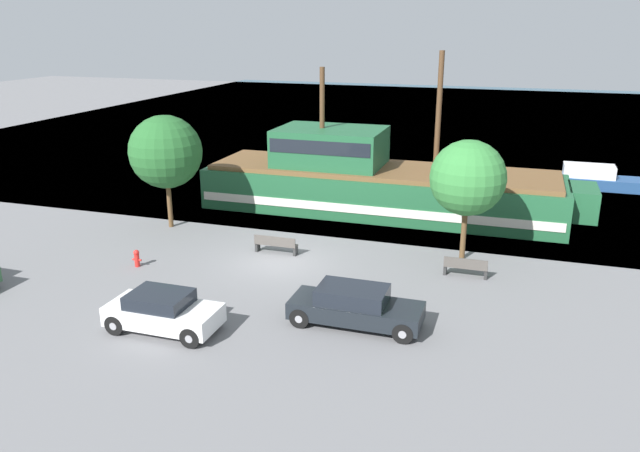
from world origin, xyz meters
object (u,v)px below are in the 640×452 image
bench_promenade_west (466,267)px  pirate_ship (375,183)px  parked_car_curb_rear (163,312)px  moored_boat_dockside (595,180)px  parked_car_curb_front (355,306)px  fire_hydrant (137,258)px  bench_promenade_east (276,244)px

bench_promenade_west → pirate_ship: bearing=125.3°
parked_car_curb_rear → bench_promenade_west: size_ratio=2.17×
moored_boat_dockside → bench_promenade_west: (-6.44, -17.55, -0.10)m
moored_boat_dockside → parked_car_curb_rear: (-15.84, -25.59, 0.16)m
pirate_ship → bench_promenade_west: bearing=-54.7°
moored_boat_dockside → parked_car_curb_front: 25.12m
pirate_ship → bench_promenade_west: 10.17m
parked_car_curb_front → bench_promenade_west: size_ratio=2.59×
fire_hydrant → bench_promenade_east: bearing=33.2°
pirate_ship → parked_car_curb_rear: size_ratio=5.42×
moored_boat_dockside → parked_car_curb_front: (-9.70, -23.17, 0.17)m
parked_car_curb_rear → bench_promenade_east: (0.86, 8.18, -0.26)m
pirate_ship → bench_promenade_east: 8.63m
parked_car_curb_front → pirate_ship: bearing=100.5°
parked_car_curb_front → bench_promenade_east: bearing=132.5°
parked_car_curb_rear → fire_hydrant: 6.45m
bench_promenade_east → pirate_ship: bearing=71.6°
pirate_ship → bench_promenade_east: (-2.70, -8.11, -1.16)m
parked_car_curb_rear → bench_promenade_west: 12.37m
pirate_ship → bench_promenade_west: pirate_ship is taller
parked_car_curb_front → fire_hydrant: bearing=167.0°
parked_car_curb_front → bench_promenade_west: bearing=59.9°
parked_car_curb_front → parked_car_curb_rear: 6.60m
bench_promenade_east → bench_promenade_west: bearing=-0.9°
moored_boat_dockside → bench_promenade_east: (-14.98, -17.41, -0.10)m
bench_promenade_east → parked_car_curb_front: bearing=-47.5°
fire_hydrant → bench_promenade_east: 6.13m
parked_car_curb_rear → bench_promenade_east: size_ratio=1.94×
bench_promenade_west → fire_hydrant: bearing=-166.8°
parked_car_curb_rear → fire_hydrant: bearing=131.5°
fire_hydrant → bench_promenade_east: bench_promenade_east is taller
parked_car_curb_rear → fire_hydrant: parked_car_curb_rear is taller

